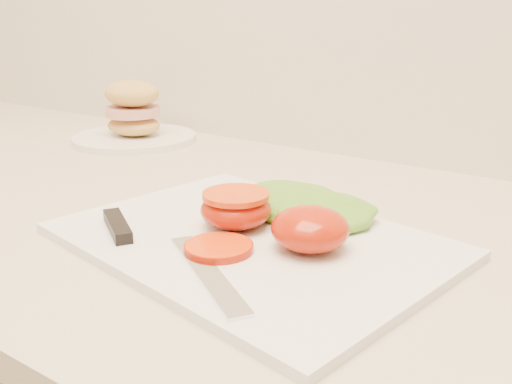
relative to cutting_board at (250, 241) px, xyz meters
The scene contains 8 objects.
cutting_board is the anchor object (origin of this frame).
tomato_half_dome 0.07m from the cutting_board, ahead, with size 0.08×0.08×0.04m, color #AF1800.
tomato_half_cut 0.04m from the cutting_board, 154.40° to the left, with size 0.08×0.08×0.04m.
tomato_slice_0 0.05m from the cutting_board, 94.66° to the right, with size 0.06×0.06×0.01m, color #E3570B.
lettuce_leaf_0 0.08m from the cutting_board, 91.53° to the left, with size 0.14×0.09×0.03m, color #6FAB2D.
lettuce_leaf_1 0.09m from the cutting_board, 59.66° to the left, with size 0.11×0.08×0.02m, color #6FAB2D.
knife 0.10m from the cutting_board, 130.79° to the right, with size 0.26×0.11×0.01m.
sandwich_plate 0.53m from the cutting_board, 149.18° to the left, with size 0.22×0.22×0.11m.
Camera 1 is at (0.09, 1.17, 1.16)m, focal length 40.00 mm.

